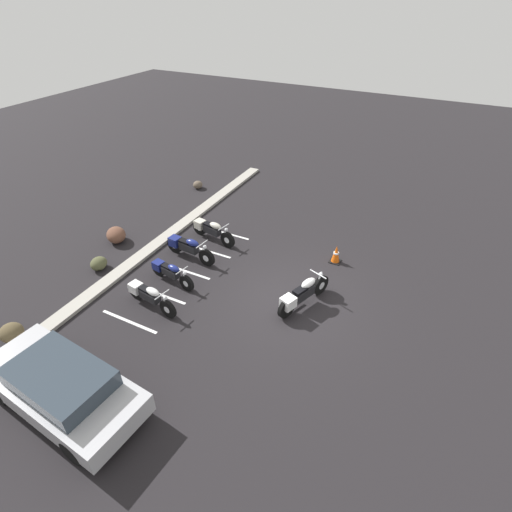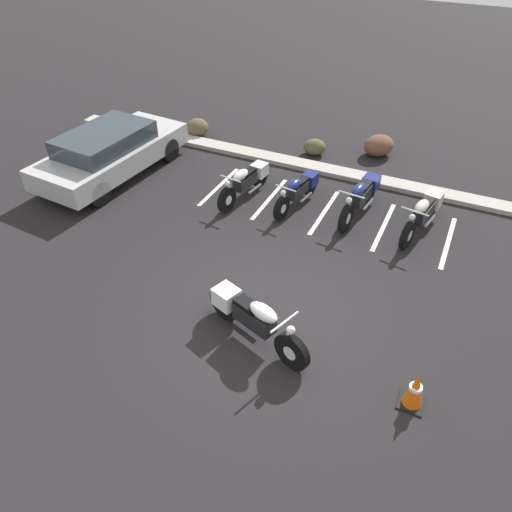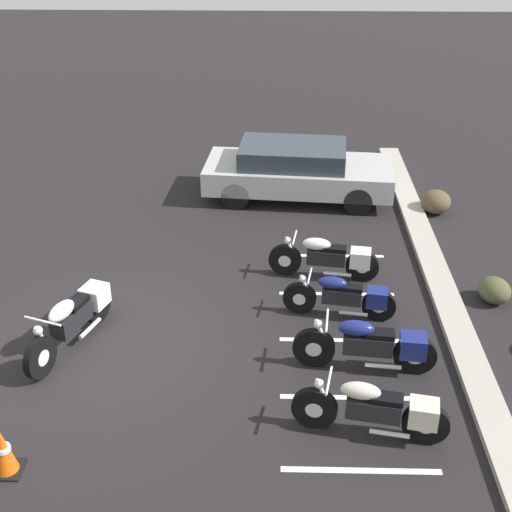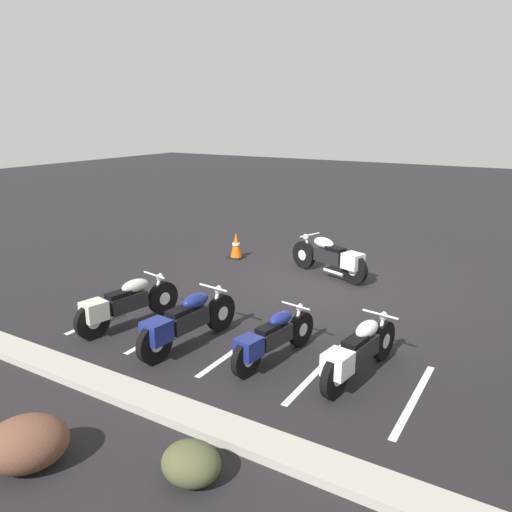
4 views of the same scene
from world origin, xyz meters
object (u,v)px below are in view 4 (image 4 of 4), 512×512
(parked_bike_1, at_px, (271,338))
(landscape_rock_2, at_px, (191,463))
(motorcycle_white_featured, at_px, (332,257))
(parked_bike_2, at_px, (185,322))
(landscape_rock_0, at_px, (26,443))
(traffic_cone, at_px, (236,246))
(parked_bike_3, at_px, (124,304))
(parked_bike_0, at_px, (358,352))

(parked_bike_1, xyz_separation_m, landscape_rock_2, (-0.57, 2.73, -0.18))
(motorcycle_white_featured, xyz_separation_m, parked_bike_2, (0.59, 4.75, -0.02))
(landscape_rock_0, distance_m, landscape_rock_2, 1.83)
(motorcycle_white_featured, distance_m, traffic_cone, 2.85)
(motorcycle_white_featured, xyz_separation_m, landscape_rock_2, (-1.44, 7.19, -0.26))
(parked_bike_2, distance_m, parked_bike_3, 1.46)
(parked_bike_2, distance_m, traffic_cone, 5.44)
(motorcycle_white_featured, relative_size, landscape_rock_0, 2.46)
(landscape_rock_0, bearing_deg, parked_bike_2, -83.47)
(traffic_cone, bearing_deg, motorcycle_white_featured, 175.69)
(parked_bike_2, xyz_separation_m, traffic_cone, (2.24, -4.96, -0.13))
(motorcycle_white_featured, relative_size, parked_bike_2, 1.00)
(parked_bike_2, height_order, traffic_cone, parked_bike_2)
(traffic_cone, bearing_deg, parked_bike_1, 128.41)
(parked_bike_0, relative_size, parked_bike_2, 0.94)
(parked_bike_3, bearing_deg, parked_bike_2, -82.65)
(parked_bike_3, distance_m, landscape_rock_2, 4.32)
(parked_bike_2, xyz_separation_m, landscape_rock_2, (-2.04, 2.45, -0.24))
(motorcycle_white_featured, xyz_separation_m, parked_bike_0, (-2.19, 4.27, -0.05))
(parked_bike_0, distance_m, parked_bike_2, 2.82)
(parked_bike_1, height_order, landscape_rock_0, parked_bike_1)
(parked_bike_2, distance_m, landscape_rock_2, 3.19)
(parked_bike_0, xyz_separation_m, traffic_cone, (5.02, -4.49, -0.11))
(parked_bike_3, bearing_deg, parked_bike_1, -75.34)
(parked_bike_2, distance_m, landscape_rock_0, 3.20)
(traffic_cone, bearing_deg, landscape_rock_2, 120.01)
(motorcycle_white_featured, height_order, parked_bike_0, motorcycle_white_featured)
(parked_bike_3, height_order, landscape_rock_0, parked_bike_3)
(motorcycle_white_featured, relative_size, parked_bike_1, 1.14)
(parked_bike_2, bearing_deg, parked_bike_1, -72.98)
(traffic_cone, bearing_deg, landscape_rock_0, 107.76)
(traffic_cone, bearing_deg, parked_bike_0, 138.23)
(parked_bike_3, relative_size, landscape_rock_0, 2.38)
(parked_bike_3, xyz_separation_m, traffic_cone, (0.78, -4.87, -0.12))
(motorcycle_white_featured, height_order, traffic_cone, motorcycle_white_featured)
(parked_bike_0, distance_m, landscape_rock_2, 3.02)
(parked_bike_1, relative_size, landscape_rock_0, 2.16)
(parked_bike_1, distance_m, parked_bike_2, 1.49)
(motorcycle_white_featured, bearing_deg, landscape_rock_0, 107.91)
(motorcycle_white_featured, xyz_separation_m, parked_bike_3, (2.05, 4.66, -0.03))
(parked_bike_0, relative_size, parked_bike_1, 1.07)
(parked_bike_0, xyz_separation_m, parked_bike_2, (2.78, 0.47, 0.03))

